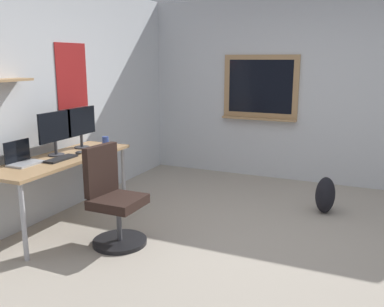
{
  "coord_description": "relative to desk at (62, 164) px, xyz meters",
  "views": [
    {
      "loc": [
        -3.64,
        -0.89,
        1.74
      ],
      "look_at": [
        -0.03,
        0.73,
        0.85
      ],
      "focal_mm": 39.24,
      "sensor_mm": 36.0,
      "label": 1
    }
  ],
  "objects": [
    {
      "name": "ground_plane",
      "position": [
        0.34,
        -2.08,
        -0.68
      ],
      "size": [
        5.2,
        5.2,
        0.0
      ],
      "primitive_type": "plane",
      "color": "#ADA393",
      "rests_on": "ground"
    },
    {
      "name": "computer_mouse",
      "position": [
        0.2,
        -0.07,
        0.09
      ],
      "size": [
        0.1,
        0.06,
        0.03
      ],
      "primitive_type": "ellipsoid",
      "color": "#262628",
      "rests_on": "desk"
    },
    {
      "name": "laptop",
      "position": [
        -0.38,
        0.14,
        0.13
      ],
      "size": [
        0.31,
        0.21,
        0.23
      ],
      "color": "#ADAFB5",
      "rests_on": "desk"
    },
    {
      "name": "coffee_mug",
      "position": [
        0.74,
        -0.02,
        0.12
      ],
      "size": [
        0.08,
        0.08,
        0.09
      ],
      "primitive_type": "cylinder",
      "color": "#334CA5",
      "rests_on": "desk"
    },
    {
      "name": "desk",
      "position": [
        0.0,
        0.0,
        0.0
      ],
      "size": [
        1.69,
        0.59,
        0.75
      ],
      "color": "tan",
      "rests_on": "ground"
    },
    {
      "name": "monitor_primary",
      "position": [
        0.04,
        0.09,
        0.34
      ],
      "size": [
        0.46,
        0.17,
        0.46
      ],
      "color": "#38383D",
      "rests_on": "desk"
    },
    {
      "name": "backpack",
      "position": [
        1.53,
        -2.48,
        -0.47
      ],
      "size": [
        0.32,
        0.22,
        0.42
      ],
      "primitive_type": "ellipsoid",
      "color": "black",
      "rests_on": "ground"
    },
    {
      "name": "wall_right",
      "position": [
        2.78,
        -2.05,
        0.62
      ],
      "size": [
        0.22,
        5.0,
        2.6
      ],
      "color": "silver",
      "rests_on": "ground"
    },
    {
      "name": "office_chair",
      "position": [
        -0.15,
        -0.73,
        -0.27
      ],
      "size": [
        0.52,
        0.52,
        0.95
      ],
      "color": "black",
      "rests_on": "ground"
    },
    {
      "name": "wall_back",
      "position": [
        0.33,
        0.37,
        0.63
      ],
      "size": [
        5.0,
        0.3,
        2.6
      ],
      "color": "silver",
      "rests_on": "ground"
    },
    {
      "name": "keyboard",
      "position": [
        -0.08,
        -0.07,
        0.08
      ],
      "size": [
        0.37,
        0.13,
        0.02
      ],
      "primitive_type": "cube",
      "color": "black",
      "rests_on": "desk"
    },
    {
      "name": "monitor_secondary",
      "position": [
        0.46,
        0.09,
        0.34
      ],
      "size": [
        0.46,
        0.17,
        0.46
      ],
      "color": "#38383D",
      "rests_on": "desk"
    }
  ]
}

